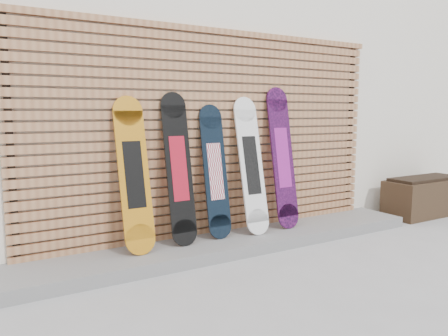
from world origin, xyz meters
The scene contains 10 objects.
ground centered at (0.00, 0.00, 0.00)m, with size 80.00×80.00×0.00m, color #9C9C9F.
building centered at (0.50, 3.50, 1.80)m, with size 12.00×5.00×3.60m, color white.
concrete_step centered at (-0.15, 0.68, 0.06)m, with size 4.60×0.70×0.12m, color slate.
slat_wall centered at (-0.15, 0.97, 1.21)m, with size 4.26×0.08×2.29m.
planter_box centered at (2.92, 0.59, 0.26)m, with size 1.20×0.50×0.54m.
snowboard_0 centered at (-1.16, 0.77, 0.85)m, with size 0.29×0.35×1.46m.
snowboard_1 centered at (-0.70, 0.79, 0.87)m, with size 0.27×0.31×1.51m.
snowboard_2 centered at (-0.27, 0.81, 0.81)m, with size 0.26×0.27×1.39m.
snowboard_3 centered at (0.15, 0.77, 0.85)m, with size 0.28×0.35×1.47m.
snowboard_4 centered at (0.59, 0.78, 0.91)m, with size 0.28×0.32×1.59m.
Camera 1 is at (-2.49, -3.11, 1.43)m, focal length 35.00 mm.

